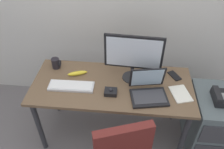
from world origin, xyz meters
name	(u,v)px	position (x,y,z in m)	size (l,w,h in m)	color
ground_plane	(112,131)	(0.00, 0.00, 0.00)	(8.00, 8.00, 0.00)	slate
desk	(112,91)	(0.00, 0.00, 0.63)	(1.48, 0.64, 0.71)	brown
file_cabinet	(211,122)	(0.99, -0.03, 0.33)	(0.42, 0.53, 0.66)	#546064
desk_phone	(222,97)	(0.98, -0.05, 0.69)	(0.17, 0.20, 0.09)	black
monitor_main	(133,55)	(0.18, 0.11, 0.98)	(0.52, 0.18, 0.46)	#262628
keyboard	(71,86)	(-0.36, -0.07, 0.73)	(0.41, 0.14, 0.03)	silver
laptop	(148,90)	(0.33, -0.10, 0.77)	(0.35, 0.32, 0.24)	black
trackball_mouse	(111,92)	(0.00, -0.12, 0.74)	(0.11, 0.09, 0.07)	black
coffee_mug	(56,63)	(-0.58, 0.20, 0.77)	(0.09, 0.08, 0.11)	black
paper_notepad	(181,94)	(0.61, -0.07, 0.72)	(0.15, 0.21, 0.01)	white
cell_phone	(174,76)	(0.59, 0.18, 0.72)	(0.07, 0.14, 0.01)	black
banana	(77,73)	(-0.34, 0.10, 0.73)	(0.19, 0.04, 0.04)	yellow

